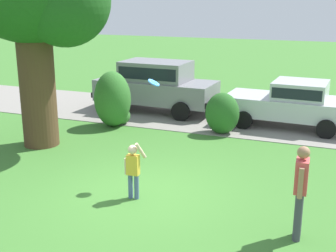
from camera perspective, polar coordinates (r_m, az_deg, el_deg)
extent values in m
plane|color=#3D752D|center=(10.17, -3.39, -8.36)|extent=(80.00, 80.00, 0.00)
cube|color=gray|center=(16.37, 6.81, 1.01)|extent=(28.00, 4.40, 0.02)
cylinder|color=#513823|center=(13.47, -16.16, 4.75)|extent=(1.01, 1.01, 3.44)
ellipsoid|color=#1E511C|center=(12.61, -13.00, 15.26)|extent=(2.47, 2.47, 2.47)
ellipsoid|color=#1E511C|center=(14.31, -16.40, 15.05)|extent=(2.35, 2.35, 2.35)
ellipsoid|color=#33702B|center=(15.16, -7.03, 3.40)|extent=(1.23, 1.23, 1.87)
ellipsoid|color=#33702B|center=(15.51, -5.99, 1.28)|extent=(0.65, 0.65, 0.59)
ellipsoid|color=#286023|center=(14.36, 6.87, 1.59)|extent=(1.08, 0.89, 1.33)
ellipsoid|color=#286023|center=(14.60, 7.03, 0.31)|extent=(0.64, 0.64, 0.58)
cube|color=silver|center=(15.62, 15.09, 2.38)|extent=(4.29, 2.05, 0.64)
cube|color=silver|center=(15.45, 16.40, 4.42)|extent=(1.76, 1.70, 0.56)
cube|color=black|center=(15.45, 16.40, 4.42)|extent=(1.63, 1.71, 0.34)
cylinder|color=black|center=(15.07, 9.50, 0.74)|extent=(0.61, 0.25, 0.60)
cylinder|color=black|center=(16.84, 11.17, 2.25)|extent=(0.61, 0.25, 0.60)
cylinder|color=black|center=(14.66, 19.36, -0.38)|extent=(0.61, 0.25, 0.60)
cylinder|color=black|center=(16.48, 20.00, 1.28)|extent=(0.61, 0.25, 0.60)
cube|color=black|center=(16.11, 7.53, 2.61)|extent=(0.21, 1.75, 0.20)
cube|color=gray|center=(17.12, -1.52, 4.48)|extent=(4.56, 1.99, 0.80)
cube|color=gray|center=(16.99, -1.54, 7.00)|extent=(2.53, 1.70, 0.72)
cube|color=black|center=(16.99, -1.54, 7.00)|extent=(2.33, 1.71, 0.43)
cylinder|color=black|center=(17.04, -7.10, 2.73)|extent=(0.69, 0.24, 0.68)
cylinder|color=black|center=(18.65, -4.19, 3.94)|extent=(0.69, 0.24, 0.68)
cylinder|color=black|center=(15.84, 1.65, 1.84)|extent=(0.69, 0.24, 0.68)
cylinder|color=black|center=(17.55, 3.93, 3.20)|extent=(0.69, 0.24, 0.68)
cube|color=black|center=(18.23, -8.08, 4.38)|extent=(0.18, 1.75, 0.20)
cube|color=black|center=(16.35, 5.80, 3.15)|extent=(0.18, 1.75, 0.20)
cylinder|color=#4C608C|center=(9.82, -4.77, -7.57)|extent=(0.10, 0.10, 0.55)
cylinder|color=#4C608C|center=(9.76, -4.01, -7.68)|extent=(0.10, 0.10, 0.55)
cube|color=gold|center=(9.60, -4.45, -4.92)|extent=(0.27, 0.17, 0.44)
sphere|color=beige|center=(9.49, -4.49, -3.00)|extent=(0.20, 0.20, 0.20)
cylinder|color=beige|center=(9.48, -3.48, -3.12)|extent=(0.19, 0.24, 0.39)
cylinder|color=beige|center=(9.68, -5.32, -5.08)|extent=(0.07, 0.07, 0.36)
cylinder|color=#337FDB|center=(10.05, -1.81, 5.50)|extent=(0.27, 0.28, 0.17)
cylinder|color=#1EB7B2|center=(10.05, -1.81, 5.52)|extent=(0.15, 0.16, 0.11)
cylinder|color=#3F3F4C|center=(8.40, 16.10, -11.07)|extent=(0.14, 0.14, 0.90)
cylinder|color=#3F3F4C|center=(8.58, 16.18, -10.48)|extent=(0.14, 0.14, 0.90)
cube|color=#DB4C4C|center=(8.19, 16.54, -6.07)|extent=(0.23, 0.37, 0.60)
sphere|color=#A37556|center=(8.05, 16.78, -3.22)|extent=(0.22, 0.22, 0.22)
cylinder|color=#A37556|center=(8.01, 16.42, -6.96)|extent=(0.09, 0.09, 0.55)
cylinder|color=#A37556|center=(8.42, 16.60, -5.85)|extent=(0.09, 0.09, 0.55)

